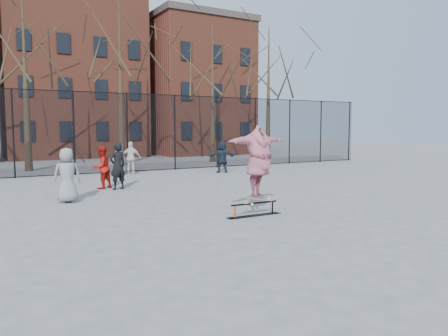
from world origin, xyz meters
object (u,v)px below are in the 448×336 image
bystander_red (102,167)px  bystander_navy (222,157)px  skater (259,163)px  skate_rail (254,211)px  skateboard (259,200)px  bystander_extra (119,159)px  bystander_black (118,166)px  bystander_grey (67,175)px  bystander_white (131,158)px

bystander_red → bystander_navy: size_ratio=0.99×
skater → skate_rail: bearing=161.4°
skateboard → bystander_extra: (-0.20, 11.28, 0.38)m
skateboard → bystander_black: bearing=105.0°
skate_rail → bystander_extra: 11.30m
skate_rail → skater: skater is taller
skater → bystander_red: skater is taller
skate_rail → skater: 1.23m
bystander_red → skater: bearing=78.9°
skate_rail → bystander_navy: size_ratio=0.98×
skateboard → bystander_extra: bystander_extra is taller
bystander_grey → bystander_white: size_ratio=1.05×
bystander_navy → bystander_grey: bearing=54.4°
bystander_black → bystander_grey: bearing=25.8°
skate_rail → bystander_grey: bystander_grey is taller
bystander_grey → bystander_navy: 9.93m
bystander_grey → bystander_extra: size_ratio=1.08×
bystander_black → bystander_red: bystander_black is taller
skater → bystander_grey: size_ratio=1.35×
bystander_extra → skater: bearing=80.8°
skater → bystander_grey: (-3.87, 4.50, -0.53)m
skater → bystander_extra: 11.30m
bystander_navy → bystander_red: bearing=44.7°
bystander_white → bystander_navy: bearing=-174.3°
skate_rail → bystander_red: size_ratio=0.99×
bystander_black → bystander_extra: size_ratio=1.12×
bystander_black → bystander_navy: bystander_black is taller
bystander_grey → skater: bearing=133.5°
bystander_white → skateboard: bearing=114.3°
bystander_white → bystander_navy: size_ratio=0.99×
bystander_navy → bystander_extra: bearing=4.6°
bystander_white → skater: bearing=114.3°
bystander_grey → bystander_red: size_ratio=1.05×
bystander_grey → bystander_black: (2.14, 1.96, 0.03)m
skateboard → skate_rail: bearing=180.0°
skate_rail → bystander_red: bearing=106.2°
skateboard → bystander_red: bystander_red is taller
bystander_red → bystander_extra: bystander_red is taller
bystander_extra → bystander_navy: bearing=151.6°
skate_rail → skater: size_ratio=0.70×
bystander_extra → bystander_black: bearing=62.2°
bystander_grey → bystander_red: bearing=-121.6°
bystander_grey → bystander_white: (4.27, 6.78, -0.04)m
bystander_black → bystander_white: 5.27m
bystander_red → bystander_white: (2.57, 4.29, 0.00)m
bystander_white → bystander_navy: (4.18, -1.58, 0.01)m
skater → bystander_white: skater is taller
skate_rail → bystander_red: 7.31m
bystander_black → skateboard: bearing=88.2°
bystander_grey → bystander_navy: bearing=-145.6°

